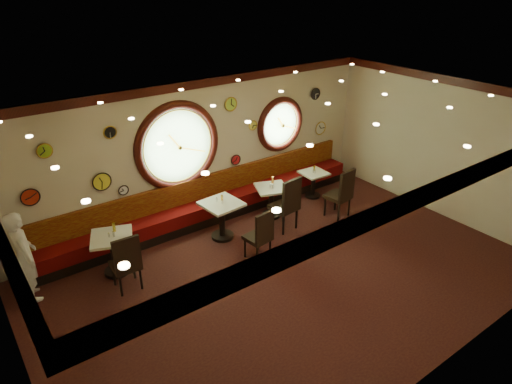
{
  "coord_description": "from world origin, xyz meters",
  "views": [
    {
      "loc": [
        -4.65,
        -5.34,
        5.25
      ],
      "look_at": [
        -0.14,
        0.8,
        1.5
      ],
      "focal_mm": 32.0,
      "sensor_mm": 36.0,
      "label": 1
    }
  ],
  "objects_px": {
    "condiment_d_pepper": "(315,172)",
    "condiment_c_salt": "(270,186)",
    "condiment_b_bottle": "(222,198)",
    "condiment_c_bottle": "(273,180)",
    "table_a": "(114,250)",
    "table_d": "(313,181)",
    "table_c": "(271,198)",
    "condiment_a_salt": "(109,235)",
    "chair_c": "(288,201)",
    "condiment_d_salt": "(313,171)",
    "chair_a": "(126,260)",
    "condiment_b_salt": "(217,200)",
    "condiment_c_pepper": "(273,186)",
    "chair_d": "(342,191)",
    "condiment_a_pepper": "(114,234)",
    "condiment_b_pepper": "(222,202)",
    "condiment_d_bottle": "(314,168)",
    "condiment_a_bottle": "(114,227)",
    "waiter": "(24,256)",
    "table_b": "(222,216)",
    "chair_b": "(261,232)"
  },
  "relations": [
    {
      "from": "condiment_b_pepper",
      "to": "chair_a",
      "type": "bearing_deg",
      "value": -168.23
    },
    {
      "from": "condiment_b_salt",
      "to": "condiment_b_bottle",
      "type": "bearing_deg",
      "value": -33.5
    },
    {
      "from": "condiment_a_salt",
      "to": "condiment_b_pepper",
      "type": "distance_m",
      "value": 2.35
    },
    {
      "from": "chair_c",
      "to": "condiment_d_salt",
      "type": "height_order",
      "value": "chair_c"
    },
    {
      "from": "table_c",
      "to": "condiment_b_bottle",
      "type": "xyz_separation_m",
      "value": [
        -1.39,
        -0.08,
        0.44
      ]
    },
    {
      "from": "table_c",
      "to": "condiment_a_salt",
      "type": "distance_m",
      "value": 3.81
    },
    {
      "from": "condiment_d_salt",
      "to": "condiment_d_bottle",
      "type": "bearing_deg",
      "value": 38.64
    },
    {
      "from": "condiment_c_bottle",
      "to": "condiment_d_bottle",
      "type": "xyz_separation_m",
      "value": [
        1.43,
        0.13,
        -0.1
      ]
    },
    {
      "from": "condiment_b_salt",
      "to": "condiment_a_pepper",
      "type": "relative_size",
      "value": 0.82
    },
    {
      "from": "chair_d",
      "to": "condiment_c_pepper",
      "type": "relative_size",
      "value": 7.59
    },
    {
      "from": "chair_d",
      "to": "condiment_c_bottle",
      "type": "xyz_separation_m",
      "value": [
        -1.14,
        1.12,
        0.15
      ]
    },
    {
      "from": "chair_a",
      "to": "condiment_a_pepper",
      "type": "relative_size",
      "value": 6.63
    },
    {
      "from": "condiment_a_pepper",
      "to": "condiment_c_pepper",
      "type": "xyz_separation_m",
      "value": [
        3.71,
        -0.0,
        -0.07
      ]
    },
    {
      "from": "condiment_c_pepper",
      "to": "condiment_d_bottle",
      "type": "bearing_deg",
      "value": 11.05
    },
    {
      "from": "condiment_a_salt",
      "to": "condiment_a_bottle",
      "type": "relative_size",
      "value": 0.49
    },
    {
      "from": "table_c",
      "to": "condiment_d_bottle",
      "type": "bearing_deg",
      "value": 9.29
    },
    {
      "from": "condiment_a_bottle",
      "to": "table_c",
      "type": "bearing_deg",
      "value": -2.05
    },
    {
      "from": "chair_b",
      "to": "chair_c",
      "type": "relative_size",
      "value": 0.87
    },
    {
      "from": "chair_a",
      "to": "condiment_a_bottle",
      "type": "bearing_deg",
      "value": 84.95
    },
    {
      "from": "condiment_d_pepper",
      "to": "table_d",
      "type": "bearing_deg",
      "value": 72.27
    },
    {
      "from": "table_d",
      "to": "condiment_d_salt",
      "type": "relative_size",
      "value": 7.69
    },
    {
      "from": "condiment_b_salt",
      "to": "condiment_d_pepper",
      "type": "height_order",
      "value": "condiment_b_salt"
    },
    {
      "from": "condiment_b_pepper",
      "to": "condiment_b_bottle",
      "type": "bearing_deg",
      "value": 58.38
    },
    {
      "from": "table_a",
      "to": "condiment_b_bottle",
      "type": "height_order",
      "value": "condiment_b_bottle"
    },
    {
      "from": "waiter",
      "to": "condiment_a_bottle",
      "type": "bearing_deg",
      "value": -94.59
    },
    {
      "from": "chair_c",
      "to": "waiter",
      "type": "height_order",
      "value": "waiter"
    },
    {
      "from": "condiment_a_salt",
      "to": "condiment_c_pepper",
      "type": "relative_size",
      "value": 0.89
    },
    {
      "from": "condiment_d_pepper",
      "to": "condiment_c_salt",
      "type": "bearing_deg",
      "value": -175.91
    },
    {
      "from": "condiment_a_bottle",
      "to": "waiter",
      "type": "bearing_deg",
      "value": 178.05
    },
    {
      "from": "condiment_d_bottle",
      "to": "table_d",
      "type": "bearing_deg",
      "value": -133.64
    },
    {
      "from": "condiment_d_salt",
      "to": "condiment_d_pepper",
      "type": "relative_size",
      "value": 1.0
    },
    {
      "from": "table_a",
      "to": "chair_a",
      "type": "relative_size",
      "value": 1.35
    },
    {
      "from": "condiment_b_bottle",
      "to": "condiment_d_pepper",
      "type": "bearing_deg",
      "value": 3.9
    },
    {
      "from": "condiment_b_bottle",
      "to": "condiment_c_bottle",
      "type": "height_order",
      "value": "condiment_b_bottle"
    },
    {
      "from": "table_c",
      "to": "condiment_a_salt",
      "type": "bearing_deg",
      "value": -179.89
    },
    {
      "from": "condiment_b_salt",
      "to": "condiment_d_salt",
      "type": "distance_m",
      "value": 2.95
    },
    {
      "from": "table_b",
      "to": "table_d",
      "type": "distance_m",
      "value": 2.93
    },
    {
      "from": "table_d",
      "to": "chair_b",
      "type": "height_order",
      "value": "chair_b"
    },
    {
      "from": "condiment_a_bottle",
      "to": "condiment_b_salt",
      "type": "bearing_deg",
      "value": -3.93
    },
    {
      "from": "chair_c",
      "to": "condiment_a_pepper",
      "type": "height_order",
      "value": "chair_c"
    },
    {
      "from": "table_a",
      "to": "condiment_d_pepper",
      "type": "xyz_separation_m",
      "value": [
        5.22,
        0.12,
        0.2
      ]
    },
    {
      "from": "table_a",
      "to": "condiment_d_pepper",
      "type": "relative_size",
      "value": 10.91
    },
    {
      "from": "chair_a",
      "to": "condiment_a_salt",
      "type": "xyz_separation_m",
      "value": [
        -0.04,
        0.64,
        0.21
      ]
    },
    {
      "from": "table_a",
      "to": "chair_a",
      "type": "distance_m",
      "value": 0.67
    },
    {
      "from": "table_c",
      "to": "condiment_d_salt",
      "type": "bearing_deg",
      "value": 6.87
    },
    {
      "from": "table_a",
      "to": "condiment_c_salt",
      "type": "height_order",
      "value": "condiment_c_salt"
    },
    {
      "from": "chair_a",
      "to": "condiment_d_pepper",
      "type": "bearing_deg",
      "value": 11.26
    },
    {
      "from": "condiment_a_salt",
      "to": "condiment_c_salt",
      "type": "distance_m",
      "value": 3.76
    },
    {
      "from": "table_d",
      "to": "condiment_b_pepper",
      "type": "xyz_separation_m",
      "value": [
        -2.93,
        -0.35,
        0.46
      ]
    },
    {
      "from": "chair_b",
      "to": "condiment_c_salt",
      "type": "distance_m",
      "value": 1.78
    }
  ]
}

